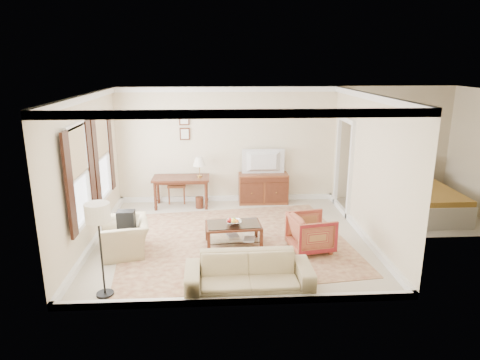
{
  "coord_description": "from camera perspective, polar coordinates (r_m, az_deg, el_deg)",
  "views": [
    {
      "loc": [
        -0.29,
        -8.09,
        3.51
      ],
      "look_at": [
        0.2,
        0.3,
        1.15
      ],
      "focal_mm": 32.0,
      "sensor_mm": 36.0,
      "label": 1
    }
  ],
  "objects": [
    {
      "name": "backpack",
      "position": [
        8.27,
        -14.95,
        -4.95
      ],
      "size": [
        0.35,
        0.39,
        0.4
      ],
      "primitive_type": "cube",
      "rotation": [
        0.0,
        0.0,
        -1.05
      ],
      "color": "black",
      "rests_on": "club_armchair"
    },
    {
      "name": "rug",
      "position": [
        8.65,
        -0.8,
        -8.21
      ],
      "size": [
        4.86,
        4.31,
        0.01
      ],
      "primitive_type": "cube",
      "rotation": [
        0.0,
        0.0,
        0.12
      ],
      "color": "maroon",
      "rests_on": "room_shell"
    },
    {
      "name": "striped_armchair",
      "position": [
        8.26,
        9.46,
        -6.72
      ],
      "size": [
        0.84,
        0.88,
        0.78
      ],
      "primitive_type": "imported",
      "rotation": [
        0.0,
        0.0,
        1.75
      ],
      "color": "maroon",
      "rests_on": "room_shell"
    },
    {
      "name": "club_armchair",
      "position": [
        8.32,
        -15.12,
        -6.63
      ],
      "size": [
        0.83,
        1.09,
        0.85
      ],
      "primitive_type": "imported",
      "rotation": [
        0.0,
        0.0,
        -1.36
      ],
      "color": "tan",
      "rests_on": "room_shell"
    },
    {
      "name": "book_b",
      "position": [
        8.36,
        0.52,
        -7.84
      ],
      "size": [
        0.28,
        0.09,
        0.38
      ],
      "primitive_type": "imported",
      "rotation": [
        0.0,
        0.0,
        -0.21
      ],
      "color": "brown",
      "rests_on": "coffee_table"
    },
    {
      "name": "room_shell",
      "position": [
        8.17,
        -1.29,
        8.37
      ],
      "size": [
        5.51,
        5.01,
        2.91
      ],
      "color": "beige",
      "rests_on": "ground"
    },
    {
      "name": "annex_bedroom",
      "position": [
        10.88,
        22.93,
        -2.55
      ],
      "size": [
        3.0,
        2.7,
        2.9
      ],
      "color": "beige",
      "rests_on": "ground"
    },
    {
      "name": "sideboard",
      "position": [
        10.86,
        3.11,
        -1.11
      ],
      "size": [
        1.24,
        0.48,
        0.76
      ],
      "primitive_type": "cube",
      "color": "brown",
      "rests_on": "room_shell"
    },
    {
      "name": "book_a",
      "position": [
        8.49,
        -1.71,
        -7.43
      ],
      "size": [
        0.28,
        0.11,
        0.38
      ],
      "primitive_type": "imported",
      "rotation": [
        0.0,
        0.0,
        0.27
      ],
      "color": "brown",
      "rests_on": "coffee_table"
    },
    {
      "name": "window_rear",
      "position": [
        9.52,
        -17.96,
        3.02
      ],
      "size": [
        0.12,
        1.56,
        1.8
      ],
      "primitive_type": null,
      "color": "#CCB284",
      "rests_on": "room_shell"
    },
    {
      "name": "desk_chair",
      "position": [
        10.96,
        -8.42,
        -0.3
      ],
      "size": [
        0.55,
        0.55,
        1.05
      ],
      "primitive_type": null,
      "rotation": [
        0.0,
        0.0,
        -0.25
      ],
      "color": "brown",
      "rests_on": "room_shell"
    },
    {
      "name": "coffee_table",
      "position": [
        8.38,
        -0.88,
        -6.51
      ],
      "size": [
        1.11,
        0.7,
        0.45
      ],
      "rotation": [
        0.0,
        0.0,
        0.08
      ],
      "color": "#512517",
      "rests_on": "room_shell"
    },
    {
      "name": "floor_lamp",
      "position": [
        6.65,
        -18.4,
        -5.02
      ],
      "size": [
        0.37,
        0.37,
        1.5
      ],
      "color": "black",
      "rests_on": "room_shell"
    },
    {
      "name": "fruit_bowl",
      "position": [
        8.29,
        -0.82,
        -5.58
      ],
      "size": [
        0.42,
        0.42,
        0.1
      ],
      "primitive_type": "imported",
      "color": "silver",
      "rests_on": "coffee_table"
    },
    {
      "name": "window_front",
      "position": [
        8.02,
        -20.72,
        0.5
      ],
      "size": [
        0.12,
        1.56,
        1.8
      ],
      "primitive_type": null,
      "color": "#CCB284",
      "rests_on": "room_shell"
    },
    {
      "name": "writing_desk",
      "position": [
        10.58,
        -7.86,
        -0.2
      ],
      "size": [
        1.38,
        0.69,
        0.75
      ],
      "color": "#512517",
      "rests_on": "room_shell"
    },
    {
      "name": "tv",
      "position": [
        10.61,
        3.19,
        3.46
      ],
      "size": [
        1.01,
        0.58,
        0.13
      ],
      "primitive_type": "imported",
      "rotation": [
        0.0,
        0.0,
        3.14
      ],
      "color": "black",
      "rests_on": "sideboard"
    },
    {
      "name": "doorway",
      "position": [
        10.34,
        13.63,
        1.61
      ],
      "size": [
        0.1,
        1.12,
        2.25
      ],
      "primitive_type": null,
      "color": "white",
      "rests_on": "room_shell"
    },
    {
      "name": "sofa",
      "position": [
        6.8,
        1.17,
        -11.63
      ],
      "size": [
        2.0,
        0.61,
        0.78
      ],
      "primitive_type": "imported",
      "rotation": [
        0.0,
        0.0,
        0.02
      ],
      "color": "tan",
      "rests_on": "room_shell"
    },
    {
      "name": "framed_prints",
      "position": [
        10.71,
        -7.41,
        7.11
      ],
      "size": [
        0.25,
        0.04,
        0.68
      ],
      "primitive_type": null,
      "color": "#512517",
      "rests_on": "room_shell"
    },
    {
      "name": "desk_lamp",
      "position": [
        10.46,
        -5.43,
        1.74
      ],
      "size": [
        0.32,
        0.32,
        0.5
      ],
      "primitive_type": null,
      "color": "silver",
      "rests_on": "writing_desk"
    }
  ]
}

